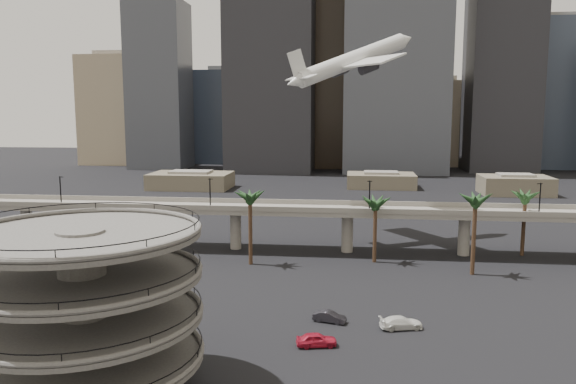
# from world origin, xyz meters

# --- Properties ---
(ground) EXTENTS (700.00, 700.00, 0.00)m
(ground) POSITION_xyz_m (0.00, 0.00, 0.00)
(ground) COLOR black
(ground) RESTS_ON ground
(parking_ramp) EXTENTS (22.20, 22.20, 17.35)m
(parking_ramp) POSITION_xyz_m (-13.00, -4.00, 9.84)
(parking_ramp) COLOR #534F4D
(parking_ramp) RESTS_ON ground
(overpass) EXTENTS (130.00, 9.30, 14.70)m
(overpass) POSITION_xyz_m (0.00, 55.00, 7.34)
(overpass) COLOR gray
(overpass) RESTS_ON ground
(palm_trees) EXTENTS (54.40, 18.40, 14.00)m
(palm_trees) POSITION_xyz_m (21.48, 47.47, 11.30)
(palm_trees) COLOR #412C1C
(palm_trees) RESTS_ON ground
(low_buildings) EXTENTS (135.00, 27.50, 6.80)m
(low_buildings) POSITION_xyz_m (6.89, 142.30, 2.86)
(low_buildings) COLOR #655C4A
(low_buildings) RESTS_ON ground
(skyline) EXTENTS (269.00, 86.00, 122.24)m
(skyline) POSITION_xyz_m (15.11, 217.08, 44.70)
(skyline) COLOR gray
(skyline) RESTS_ON ground
(airborne_jet) EXTENTS (28.28, 26.98, 14.08)m
(airborne_jet) POSITION_xyz_m (11.41, 68.16, 37.49)
(airborne_jet) COLOR silver
(airborne_jet) RESTS_ON ground
(car_a) EXTENTS (4.99, 2.81, 1.60)m
(car_a) POSITION_xyz_m (7.98, 10.00, 0.80)
(car_a) COLOR #BB1A33
(car_a) RESTS_ON ground
(car_b) EXTENTS (4.54, 2.54, 1.42)m
(car_b) POSITION_xyz_m (9.16, 17.74, 0.71)
(car_b) COLOR #242228
(car_b) RESTS_ON ground
(car_c) EXTENTS (5.76, 3.44, 1.56)m
(car_c) POSITION_xyz_m (18.18, 16.56, 0.78)
(car_c) COLOR white
(car_c) RESTS_ON ground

